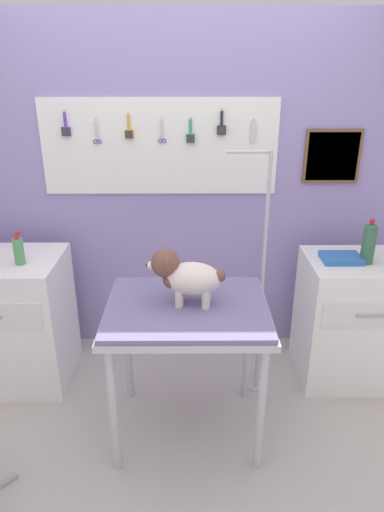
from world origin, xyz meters
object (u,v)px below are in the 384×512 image
Objects in this scene: grooming_arm at (260,290)px; cabinet_right at (353,319)px; grooming_table at (187,320)px; soda_bottle at (369,243)px; dog at (185,276)px; counter_left at (5,320)px.

cabinet_right is at bearing 12.60° from grooming_arm.
grooming_table is 1.22m from soda_bottle.
grooming_table is 0.25m from dog.
soda_bottle reaches higher than cabinet_right.
counter_left is (-1.18, 0.47, -0.54)m from dog.
dog is 1.20m from soda_bottle.
dog reaches higher than grooming_table.
dog reaches higher than cabinet_right.
grooming_table is at bearing -156.70° from soda_bottle.
dog is at bearing -157.93° from soda_bottle.
grooming_arm is at bearing -4.69° from counter_left.
dog is at bearing -156.31° from cabinet_right.
soda_bottle reaches higher than dog.
soda_bottle is (0.66, 0.11, 0.26)m from grooming_arm.
dog is 0.48× the size of cabinet_right.
cabinet_right is at bearing 0.31° from counter_left.
counter_left is 2.36m from soda_bottle.
grooming_arm reaches higher than cabinet_right.
cabinet_right is (2.29, 0.01, -0.01)m from counter_left.
dog is 1.33m from cabinet_right.
soda_bottle is at bearing 22.07° from dog.
dog is (-0.01, 0.02, 0.25)m from grooming_table.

